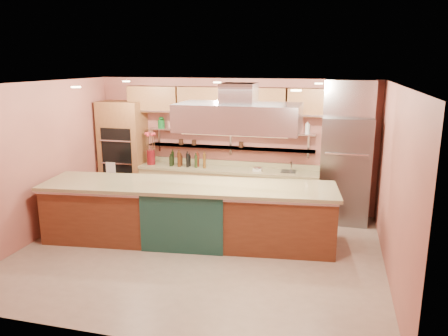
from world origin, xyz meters
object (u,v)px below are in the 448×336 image
(flower_vase, at_px, (151,157))
(green_canister, at_px, (218,126))
(copper_kettle, at_px, (186,126))
(island, at_px, (188,213))
(kitchen_scale, at_px, (257,168))
(refrigerator, at_px, (345,170))

(flower_vase, relative_size, green_canister, 2.01)
(copper_kettle, distance_m, green_canister, 0.70)
(island, bearing_deg, flower_vase, 123.33)
(copper_kettle, bearing_deg, green_canister, 0.00)
(green_canister, bearing_deg, kitchen_scale, -13.48)
(island, distance_m, flower_vase, 2.34)
(green_canister, bearing_deg, island, -90.12)
(refrigerator, relative_size, island, 0.42)
(refrigerator, distance_m, island, 3.23)
(flower_vase, distance_m, kitchen_scale, 2.38)
(refrigerator, relative_size, green_canister, 13.14)
(island, xyz_separation_m, green_canister, (0.00, 1.97, 1.27))
(kitchen_scale, distance_m, green_canister, 1.25)
(copper_kettle, bearing_deg, kitchen_scale, -7.73)
(flower_vase, height_order, copper_kettle, copper_kettle)
(refrigerator, xyz_separation_m, island, (-2.67, -1.74, -0.52))
(flower_vase, height_order, kitchen_scale, flower_vase)
(flower_vase, relative_size, copper_kettle, 1.79)
(green_canister, bearing_deg, flower_vase, -171.44)
(island, distance_m, kitchen_scale, 2.03)
(island, height_order, flower_vase, flower_vase)
(island, relative_size, kitchen_scale, 28.65)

